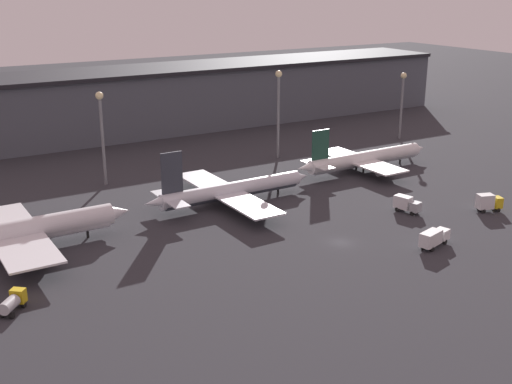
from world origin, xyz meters
TOP-DOWN VIEW (x-y plane):
  - ground at (0.00, 0.00)m, footprint 600.00×600.00m
  - terminal_building at (0.00, 104.87)m, footprint 223.89×26.70m
  - airplane_0 at (-50.94, 25.73)m, footprint 39.96×33.22m
  - airplane_1 at (-7.19, 29.46)m, footprint 40.00×35.69m
  - airplane_2 at (33.88, 34.61)m, footprint 41.19×27.02m
  - service_vehicle_0 at (-56.95, 3.34)m, footprint 4.64×5.01m
  - service_vehicle_1 at (13.11, -10.09)m, footprint 7.71×4.03m
  - service_vehicle_2 at (21.69, 6.15)m, footprint 3.45×5.95m
  - service_vehicle_3 at (36.75, -2.08)m, footprint 5.67×3.69m
  - lamp_post_1 at (-26.00, 56.37)m, footprint 1.80×1.80m
  - lamp_post_2 at (22.02, 56.37)m, footprint 1.80×1.80m
  - lamp_post_3 at (65.91, 56.37)m, footprint 1.80×1.80m

SIDE VIEW (x-z plane):
  - ground at x=0.00m, z-range 0.00..0.00m
  - service_vehicle_0 at x=-56.95m, z-range 0.16..2.99m
  - service_vehicle_1 at x=13.11m, z-range 0.21..3.44m
  - service_vehicle_2 at x=21.69m, z-range 0.18..3.52m
  - service_vehicle_3 at x=36.75m, z-range 0.16..3.89m
  - airplane_1 at x=-7.19m, z-range -3.66..9.61m
  - airplane_2 at x=33.88m, z-range -3.00..9.17m
  - airplane_0 at x=-50.94m, z-range -2.77..10.02m
  - terminal_building at x=0.00m, z-range 0.05..19.96m
  - lamp_post_3 at x=65.91m, z-range 3.11..23.10m
  - lamp_post_1 at x=-26.00m, z-range 3.23..25.20m
  - lamp_post_2 at x=22.02m, z-range 3.32..26.85m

